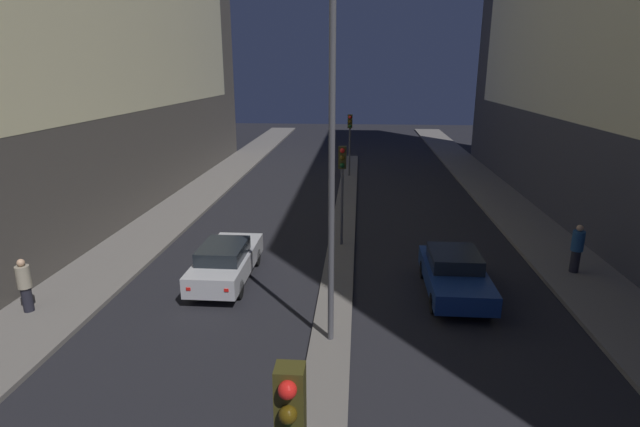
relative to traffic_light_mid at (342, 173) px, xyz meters
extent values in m
cube|color=#66605B|center=(0.00, 2.33, -3.11)|extent=(1.11, 39.42, 0.10)
cube|color=#3D3814|center=(0.00, -15.30, 0.64)|extent=(0.32, 0.28, 0.90)
sphere|color=red|center=(0.00, -15.48, 0.94)|extent=(0.20, 0.20, 0.20)
sphere|color=#4C380A|center=(0.00, -15.48, 0.64)|extent=(0.20, 0.20, 0.20)
cylinder|color=#4C4C51|center=(0.00, 0.03, -1.43)|extent=(0.12, 0.12, 3.25)
cube|color=#3D3814|center=(0.00, 0.03, 0.64)|extent=(0.32, 0.28, 0.90)
sphere|color=red|center=(0.00, -0.15, 0.94)|extent=(0.20, 0.20, 0.20)
sphere|color=#4C380A|center=(0.00, -0.15, 0.64)|extent=(0.20, 0.20, 0.20)
sphere|color=#0F3D19|center=(0.00, -0.15, 0.34)|extent=(0.20, 0.20, 0.20)
cylinder|color=#4C4C51|center=(0.00, 14.06, -1.43)|extent=(0.12, 0.12, 3.25)
cube|color=#3D3814|center=(0.00, 14.06, 0.64)|extent=(0.32, 0.28, 0.90)
sphere|color=red|center=(0.00, 13.88, 0.94)|extent=(0.20, 0.20, 0.20)
sphere|color=#4C380A|center=(0.00, 13.88, 0.64)|extent=(0.20, 0.20, 0.20)
sphere|color=#0F3D19|center=(0.00, 13.88, 0.34)|extent=(0.20, 0.20, 0.20)
cylinder|color=#4C4C51|center=(0.00, -7.64, 1.47)|extent=(0.16, 0.16, 9.07)
cube|color=#B2B2B7|center=(-3.91, -3.75, -2.50)|extent=(1.71, 4.60, 0.68)
cube|color=black|center=(-3.91, -4.10, -1.94)|extent=(1.46, 2.07, 0.46)
cube|color=red|center=(-4.51, -6.05, -2.47)|extent=(0.14, 0.04, 0.10)
cube|color=red|center=(-3.31, -6.05, -2.47)|extent=(0.14, 0.04, 0.10)
cylinder|color=black|center=(-4.65, -2.33, -2.84)|extent=(0.22, 0.64, 0.64)
cylinder|color=black|center=(-3.16, -2.33, -2.84)|extent=(0.22, 0.64, 0.64)
cylinder|color=black|center=(-4.65, -5.18, -2.84)|extent=(0.22, 0.64, 0.64)
cylinder|color=black|center=(-3.16, -5.18, -2.84)|extent=(0.22, 0.64, 0.64)
cube|color=navy|center=(3.91, -4.35, -2.53)|extent=(1.89, 4.32, 0.62)
cube|color=black|center=(3.91, -4.02, -1.99)|extent=(1.60, 1.95, 0.47)
cube|color=red|center=(3.25, -2.19, -2.50)|extent=(0.14, 0.04, 0.10)
cube|color=red|center=(4.57, -2.19, -2.50)|extent=(0.14, 0.04, 0.10)
cylinder|color=black|center=(3.07, -3.01, -2.84)|extent=(0.22, 0.64, 0.64)
cylinder|color=black|center=(4.74, -3.01, -2.84)|extent=(0.22, 0.64, 0.64)
cylinder|color=black|center=(3.07, -5.69, -2.84)|extent=(0.22, 0.64, 0.64)
cylinder|color=black|center=(4.74, -5.69, -2.84)|extent=(0.22, 0.64, 0.64)
cylinder|color=black|center=(-9.25, -6.82, -2.63)|extent=(0.30, 0.30, 0.77)
cylinder|color=gray|center=(-9.25, -6.82, -1.90)|extent=(0.40, 0.40, 0.69)
sphere|color=tan|center=(-9.25, -6.82, -1.44)|extent=(0.22, 0.22, 0.22)
cylinder|color=black|center=(8.53, -2.36, -2.61)|extent=(0.32, 0.32, 0.82)
cylinder|color=navy|center=(8.53, -2.36, -1.84)|extent=(0.42, 0.42, 0.73)
sphere|color=tan|center=(8.53, -2.36, -1.35)|extent=(0.24, 0.24, 0.24)
camera|label=1|loc=(0.68, -19.82, 4.10)|focal=28.00mm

